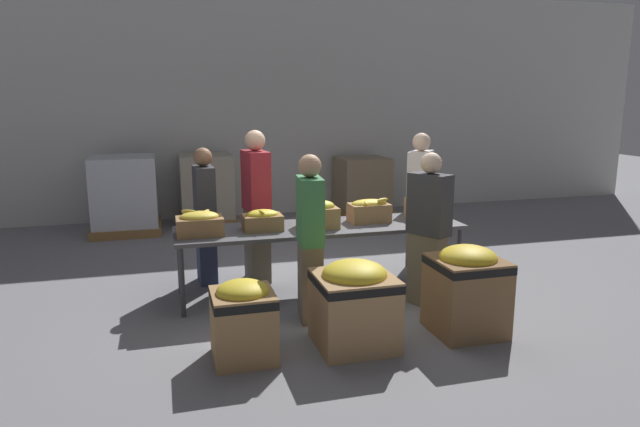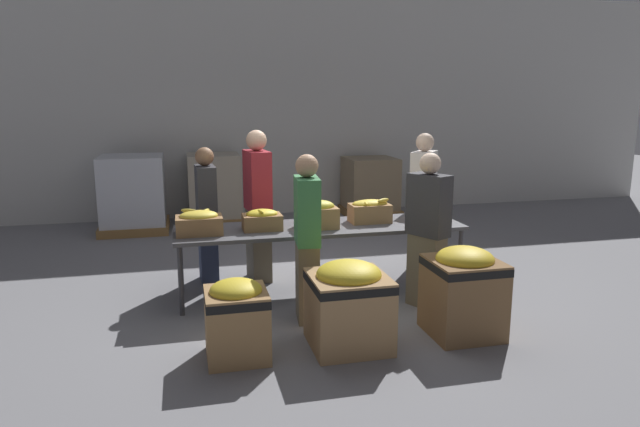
# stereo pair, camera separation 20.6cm
# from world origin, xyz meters

# --- Properties ---
(ground_plane) EXTENTS (30.00, 30.00, 0.00)m
(ground_plane) POSITION_xyz_m (0.00, 0.00, 0.00)
(ground_plane) COLOR gray
(wall_back) EXTENTS (16.00, 0.08, 4.00)m
(wall_back) POSITION_xyz_m (0.00, 4.44, 2.00)
(wall_back) COLOR silver
(wall_back) RESTS_ON ground_plane
(sorting_table) EXTENTS (3.11, 0.84, 0.75)m
(sorting_table) POSITION_xyz_m (0.00, 0.00, 0.70)
(sorting_table) COLOR #4C4C51
(sorting_table) RESTS_ON ground_plane
(banana_box_0) EXTENTS (0.47, 0.34, 0.26)m
(banana_box_0) POSITION_xyz_m (-1.29, -0.07, 0.87)
(banana_box_0) COLOR olive
(banana_box_0) RESTS_ON sorting_table
(banana_box_1) EXTENTS (0.41, 0.29, 0.23)m
(banana_box_1) POSITION_xyz_m (-0.64, -0.02, 0.86)
(banana_box_1) COLOR olive
(banana_box_1) RESTS_ON sorting_table
(banana_box_2) EXTENTS (0.41, 0.31, 0.30)m
(banana_box_2) POSITION_xyz_m (-0.05, -0.07, 0.90)
(banana_box_2) COLOR #A37A4C
(banana_box_2) RESTS_ON sorting_table
(banana_box_3) EXTENTS (0.45, 0.30, 0.28)m
(banana_box_3) POSITION_xyz_m (0.58, 0.06, 0.88)
(banana_box_3) COLOR #A37A4C
(banana_box_3) RESTS_ON sorting_table
(banana_box_4) EXTENTS (0.39, 0.35, 0.31)m
(banana_box_4) POSITION_xyz_m (1.26, 0.03, 0.90)
(banana_box_4) COLOR #A37A4C
(banana_box_4) RESTS_ON sorting_table
(volunteer_0) EXTENTS (0.23, 0.43, 1.57)m
(volunteer_0) POSITION_xyz_m (-1.18, 0.67, 0.78)
(volunteer_0) COLOR #2D3856
(volunteer_0) RESTS_ON ground_plane
(volunteer_1) EXTENTS (0.46, 0.49, 1.69)m
(volunteer_1) POSITION_xyz_m (1.50, 0.70, 0.84)
(volunteer_1) COLOR #6B604C
(volunteer_1) RESTS_ON ground_plane
(volunteer_2) EXTENTS (0.28, 0.49, 1.76)m
(volunteer_2) POSITION_xyz_m (-0.60, 0.61, 0.87)
(volunteer_2) COLOR #6B604C
(volunteer_2) RESTS_ON ground_plane
(volunteer_3) EXTENTS (0.26, 0.45, 1.61)m
(volunteer_3) POSITION_xyz_m (-0.31, -0.74, 0.80)
(volunteer_3) COLOR #6B604C
(volunteer_3) RESTS_ON ground_plane
(volunteer_4) EXTENTS (0.38, 0.48, 1.59)m
(volunteer_4) POSITION_xyz_m (0.95, -0.69, 0.79)
(volunteer_4) COLOR #6B604C
(volunteer_4) RESTS_ON ground_plane
(donation_bin_0) EXTENTS (0.51, 0.51, 0.67)m
(donation_bin_0) POSITION_xyz_m (-1.05, -1.42, 0.36)
(donation_bin_0) COLOR #A37A4C
(donation_bin_0) RESTS_ON ground_plane
(donation_bin_1) EXTENTS (0.66, 0.66, 0.76)m
(donation_bin_1) POSITION_xyz_m (-0.10, -1.42, 0.40)
(donation_bin_1) COLOR tan
(donation_bin_1) RESTS_ON ground_plane
(donation_bin_2) EXTENTS (0.61, 0.61, 0.82)m
(donation_bin_2) POSITION_xyz_m (0.98, -1.42, 0.43)
(donation_bin_2) COLOR olive
(donation_bin_2) RESTS_ON ground_plane
(pallet_stack_0) EXTENTS (0.93, 0.93, 1.18)m
(pallet_stack_0) POSITION_xyz_m (-0.92, 3.87, 0.58)
(pallet_stack_0) COLOR olive
(pallet_stack_0) RESTS_ON ground_plane
(pallet_stack_1) EXTENTS (0.95, 0.95, 1.05)m
(pallet_stack_1) POSITION_xyz_m (1.87, 3.86, 0.51)
(pallet_stack_1) COLOR olive
(pallet_stack_1) RESTS_ON ground_plane
(pallet_stack_2) EXTENTS (1.06, 1.06, 1.21)m
(pallet_stack_2) POSITION_xyz_m (-2.22, 3.58, 0.59)
(pallet_stack_2) COLOR olive
(pallet_stack_2) RESTS_ON ground_plane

